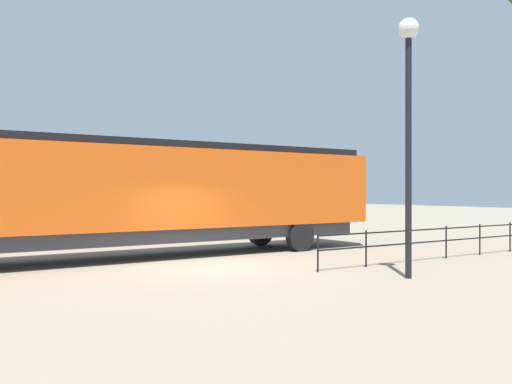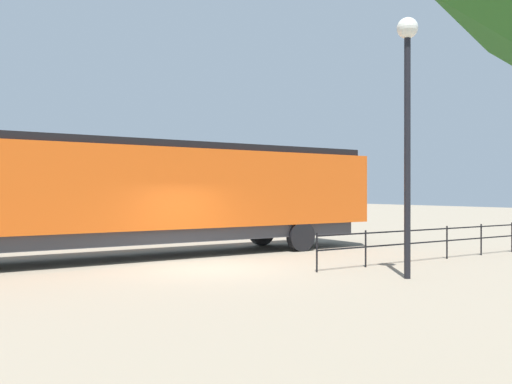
# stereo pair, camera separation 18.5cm
# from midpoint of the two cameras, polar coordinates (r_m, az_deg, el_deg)

# --- Properties ---
(ground_plane) EXTENTS (120.00, 120.00, 0.00)m
(ground_plane) POSITION_cam_midpoint_polar(r_m,az_deg,el_deg) (15.73, -4.74, -7.99)
(ground_plane) COLOR gray
(locomotive) EXTENTS (2.92, 17.75, 3.84)m
(locomotive) POSITION_cam_midpoint_polar(r_m,az_deg,el_deg) (18.48, -10.23, -0.00)
(locomotive) COLOR #D15114
(locomotive) RESTS_ON ground_plane
(lamp_post) EXTENTS (0.53, 0.53, 6.60)m
(lamp_post) POSITION_cam_midpoint_polar(r_m,az_deg,el_deg) (14.41, 16.02, 9.89)
(lamp_post) COLOR black
(lamp_post) RESTS_ON ground_plane
(platform_fence) EXTENTS (0.05, 10.95, 1.07)m
(platform_fence) POSITION_cam_midpoint_polar(r_m,az_deg,el_deg) (18.81, 19.74, -4.52)
(platform_fence) COLOR black
(platform_fence) RESTS_ON ground_plane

